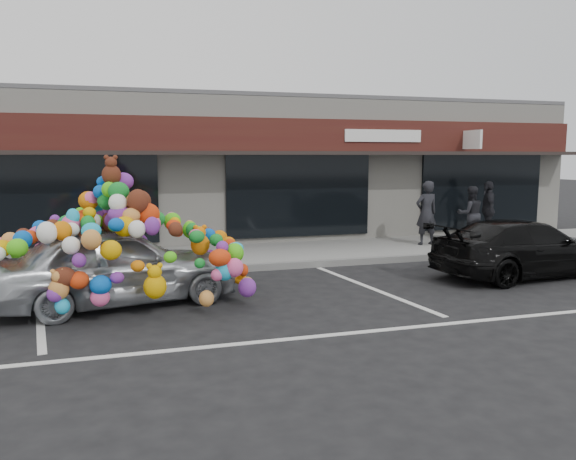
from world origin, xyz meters
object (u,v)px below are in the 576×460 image
object	(u,v)px
pedestrian_b	(470,214)
black_sedan	(524,248)
pedestrian_a	(426,213)
pedestrian_c	(488,210)
toy_car	(117,256)

from	to	relation	value
pedestrian_b	black_sedan	bearing A→B (deg)	84.00
pedestrian_a	pedestrian_b	xyz separation A→B (m)	(1.51, 0.17, -0.09)
pedestrian_a	pedestrian_b	world-z (taller)	pedestrian_a
black_sedan	pedestrian_c	xyz separation A→B (m)	(2.13, 4.21, 0.38)
black_sedan	pedestrian_b	xyz separation A→B (m)	(1.25, 3.79, 0.33)
black_sedan	pedestrian_c	world-z (taller)	pedestrian_c
toy_car	pedestrian_b	size ratio (longest dim) A/B	2.96
black_sedan	pedestrian_a	distance (m)	3.65
toy_car	black_sedan	size ratio (longest dim) A/B	1.11
black_sedan	pedestrian_a	bearing A→B (deg)	-1.68
toy_car	pedestrian_c	world-z (taller)	toy_car
toy_car	pedestrian_b	world-z (taller)	toy_car
pedestrian_b	pedestrian_c	distance (m)	0.98
black_sedan	toy_car	bearing A→B (deg)	83.75
toy_car	black_sedan	world-z (taller)	toy_car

